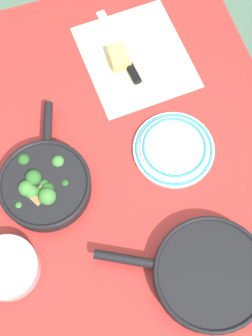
# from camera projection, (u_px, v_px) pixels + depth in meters

# --- Properties ---
(ground_plane) EXTENTS (14.00, 14.00, 0.00)m
(ground_plane) POSITION_uv_depth(u_px,v_px,m) (126.00, 232.00, 1.99)
(ground_plane) COLOR #51755B
(dining_table_red) EXTENTS (1.25, 0.93, 0.76)m
(dining_table_red) POSITION_uv_depth(u_px,v_px,m) (126.00, 180.00, 1.35)
(dining_table_red) COLOR #B72D28
(dining_table_red) RESTS_ON ground_plane
(skillet_broccoli) EXTENTS (0.35, 0.24, 0.08)m
(skillet_broccoli) POSITION_uv_depth(u_px,v_px,m) (45.00, 185.00, 1.22)
(skillet_broccoli) COLOR black
(skillet_broccoli) RESTS_ON dining_table_red
(skillet_eggs) EXTENTS (0.29, 0.40, 0.05)m
(skillet_eggs) POSITION_uv_depth(u_px,v_px,m) (209.00, 274.00, 1.15)
(skillet_eggs) COLOR black
(skillet_eggs) RESTS_ON dining_table_red
(parchment_sheet) EXTENTS (0.35, 0.32, 0.00)m
(parchment_sheet) POSITION_uv_depth(u_px,v_px,m) (136.00, 57.00, 1.39)
(parchment_sheet) COLOR beige
(parchment_sheet) RESTS_ON dining_table_red
(grater_knife) EXTENTS (0.28, 0.06, 0.02)m
(grater_knife) POSITION_uv_depth(u_px,v_px,m) (124.00, 56.00, 1.39)
(grater_knife) COLOR silver
(grater_knife) RESTS_ON dining_table_red
(cheese_block) EXTENTS (0.07, 0.06, 0.04)m
(cheese_block) POSITION_uv_depth(u_px,v_px,m) (119.00, 58.00, 1.37)
(cheese_block) COLOR #EACC66
(cheese_block) RESTS_ON dining_table_red
(dinner_plate_stack) EXTENTS (0.22, 0.22, 0.03)m
(dinner_plate_stack) POSITION_uv_depth(u_px,v_px,m) (174.00, 148.00, 1.28)
(dinner_plate_stack) COLOR silver
(dinner_plate_stack) RESTS_ON dining_table_red
(prep_bowl_steel) EXTENTS (0.16, 0.16, 0.05)m
(prep_bowl_steel) POSITION_uv_depth(u_px,v_px,m) (7.00, 268.00, 1.16)
(prep_bowl_steel) COLOR #B7B7BC
(prep_bowl_steel) RESTS_ON dining_table_red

